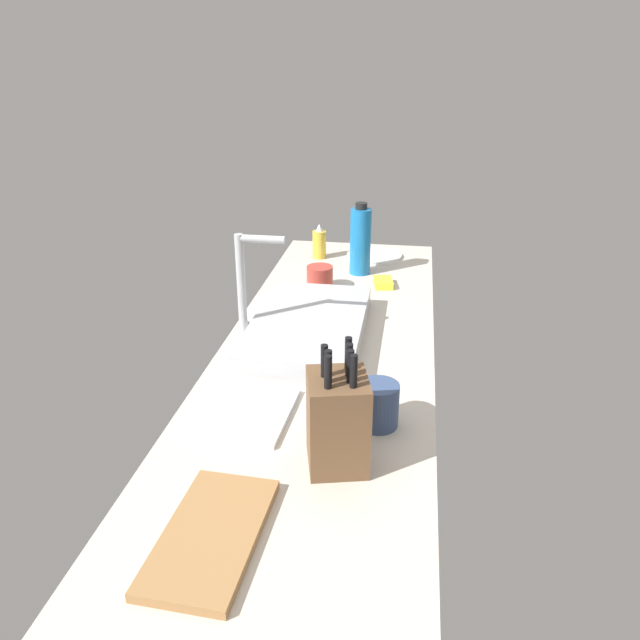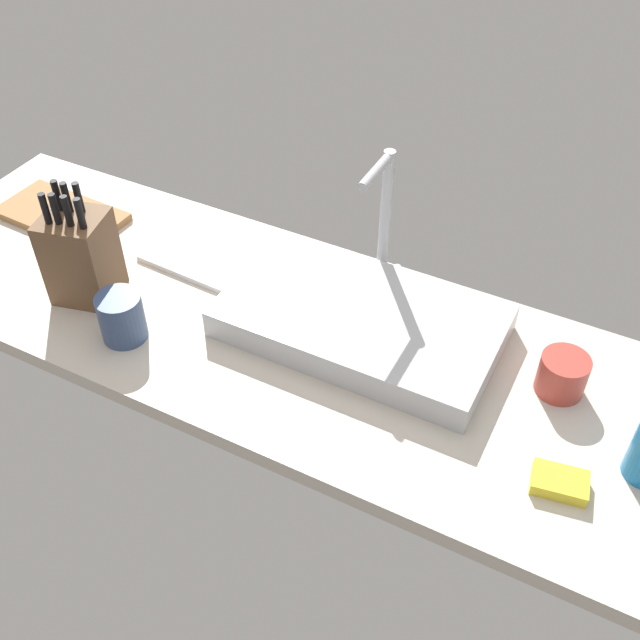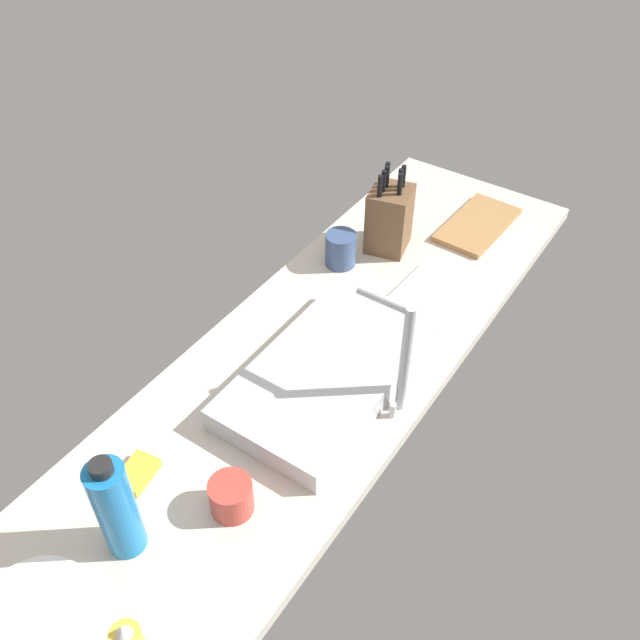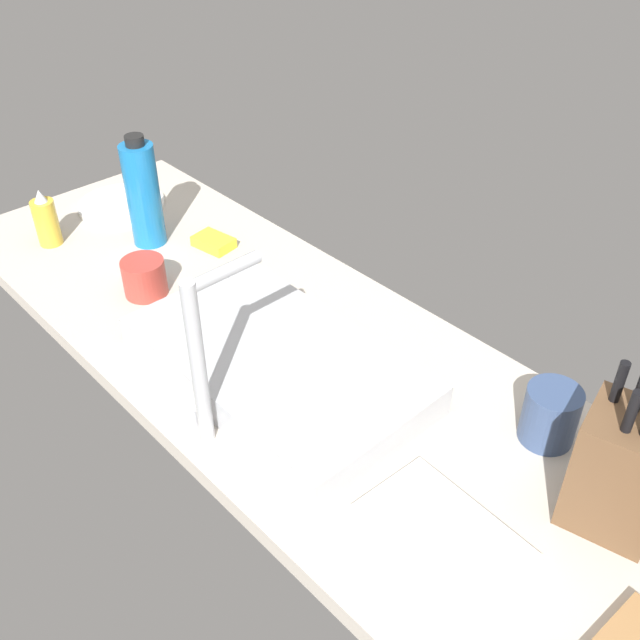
# 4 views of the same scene
# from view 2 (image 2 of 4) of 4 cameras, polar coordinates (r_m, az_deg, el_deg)

# --- Properties ---
(countertop_slab) EXTENTS (1.98, 0.58, 0.04)m
(countertop_slab) POSITION_cam_2_polar(r_m,az_deg,el_deg) (1.49, -0.16, -2.05)
(countertop_slab) COLOR beige
(countertop_slab) RESTS_ON ground
(sink_basin) EXTENTS (0.54, 0.31, 0.06)m
(sink_basin) POSITION_cam_2_polar(r_m,az_deg,el_deg) (1.47, 3.17, -0.03)
(sink_basin) COLOR #B7BABF
(sink_basin) RESTS_ON countertop_slab
(faucet) EXTENTS (0.06, 0.14, 0.30)m
(faucet) POSITION_cam_2_polar(r_m,az_deg,el_deg) (1.51, 4.89, 8.25)
(faucet) COLOR #B7BABF
(faucet) RESTS_ON countertop_slab
(knife_block) EXTENTS (0.15, 0.14, 0.26)m
(knife_block) POSITION_cam_2_polar(r_m,az_deg,el_deg) (1.59, -17.76, 4.72)
(knife_block) COLOR brown
(knife_block) RESTS_ON countertop_slab
(cutting_board) EXTENTS (0.31, 0.17, 0.02)m
(cutting_board) POSITION_cam_2_polar(r_m,az_deg,el_deg) (1.89, -19.08, 7.57)
(cutting_board) COLOR #9E7042
(cutting_board) RESTS_ON countertop_slab
(dish_towel) EXTENTS (0.24, 0.16, 0.01)m
(dish_towel) POSITION_cam_2_polar(r_m,az_deg,el_deg) (1.68, -9.20, 4.75)
(dish_towel) COLOR white
(dish_towel) RESTS_ON countertop_slab
(coffee_mug) EXTENTS (0.09, 0.09, 0.08)m
(coffee_mug) POSITION_cam_2_polar(r_m,az_deg,el_deg) (1.42, 17.97, -3.98)
(coffee_mug) COLOR #B23D33
(coffee_mug) RESTS_ON countertop_slab
(ceramic_cup) EXTENTS (0.09, 0.09, 0.10)m
(ceramic_cup) POSITION_cam_2_polar(r_m,az_deg,el_deg) (1.50, -14.87, 0.21)
(ceramic_cup) COLOR #384C75
(ceramic_cup) RESTS_ON countertop_slab
(dish_sponge) EXTENTS (0.10, 0.07, 0.02)m
(dish_sponge) POSITION_cam_2_polar(r_m,az_deg,el_deg) (1.30, 17.79, -11.71)
(dish_sponge) COLOR yellow
(dish_sponge) RESTS_ON countertop_slab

